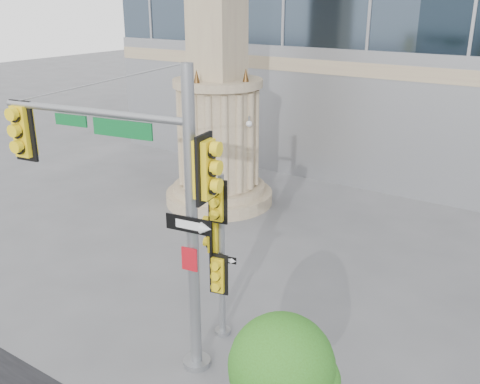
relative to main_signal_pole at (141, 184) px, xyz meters
The scene contains 5 objects.
ground 4.51m from the main_signal_pole, ahead, with size 120.00×120.00×0.00m, color #545456.
monument 10.16m from the main_signal_pole, 116.79° to the left, with size 4.40×4.40×16.60m.
main_signal_pole is the anchor object (origin of this frame).
secondary_signal_pole 2.49m from the main_signal_pole, 55.98° to the left, with size 0.78×0.56×4.26m.
street_tree 4.90m from the main_signal_pole, 13.99° to the right, with size 1.92×1.87×2.99m.
Camera 1 is at (6.39, -7.80, 8.06)m, focal length 40.00 mm.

